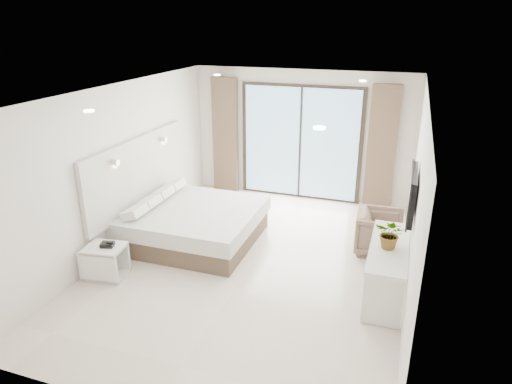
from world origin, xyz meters
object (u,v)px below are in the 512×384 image
bed (194,223)px  armchair (380,230)px  console_desk (388,259)px  nightstand (106,262)px

bed → armchair: 3.15m
console_desk → bed: bearing=168.3°
nightstand → console_desk: size_ratio=0.37×
nightstand → armchair: size_ratio=0.79×
bed → nightstand: bearing=-114.7°
nightstand → console_desk: bearing=4.5°
bed → console_desk: 3.36m
nightstand → armchair: bearing=21.9°
bed → armchair: armchair is taller
bed → armchair: bearing=11.2°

